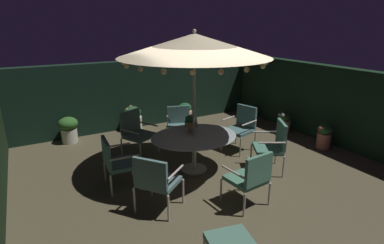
{
  "coord_description": "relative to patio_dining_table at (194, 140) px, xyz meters",
  "views": [
    {
      "loc": [
        -2.99,
        -4.65,
        2.91
      ],
      "look_at": [
        -0.15,
        0.42,
        1.02
      ],
      "focal_mm": 28.54,
      "sensor_mm": 36.0,
      "label": 1
    }
  ],
  "objects": [
    {
      "name": "ground_plane",
      "position": [
        0.15,
        -0.33,
        -0.66
      ],
      "size": [
        7.69,
        7.61,
        0.02
      ],
      "primitive_type": "cube",
      "color": "brown"
    },
    {
      "name": "hedge_backdrop_rear",
      "position": [
        0.15,
        3.33,
        0.3
      ],
      "size": [
        7.69,
        0.3,
        1.91
      ],
      "primitive_type": "cube",
      "color": "black",
      "rests_on": "ground_plane"
    },
    {
      "name": "hedge_backdrop_right",
      "position": [
        3.85,
        -0.33,
        0.3
      ],
      "size": [
        0.3,
        7.61,
        1.91
      ],
      "primitive_type": "cube",
      "color": "black",
      "rests_on": "ground_plane"
    },
    {
      "name": "patio_dining_table",
      "position": [
        0.0,
        0.0,
        0.0
      ],
      "size": [
        1.77,
        1.49,
        0.76
      ],
      "color": "#B9B2A4",
      "rests_on": "ground_plane"
    },
    {
      "name": "patio_umbrella",
      "position": [
        0.0,
        0.0,
        1.86
      ],
      "size": [
        2.85,
        2.85,
        2.81
      ],
      "color": "#B8B2A6",
      "rests_on": "ground_plane"
    },
    {
      "name": "centerpiece_planter",
      "position": [
        0.04,
        0.2,
        0.33
      ],
      "size": [
        0.26,
        0.26,
        0.39
      ],
      "color": "tan",
      "rests_on": "patio_dining_table"
    },
    {
      "name": "patio_chair_north",
      "position": [
        -1.58,
        0.11,
        -0.11
      ],
      "size": [
        0.61,
        0.68,
        0.95
      ],
      "color": "#BCB6A4",
      "rests_on": "ground_plane"
    },
    {
      "name": "patio_chair_northeast",
      "position": [
        -1.25,
        -0.97,
        -0.08
      ],
      "size": [
        0.84,
        0.85,
        0.98
      ],
      "color": "#BAADAA",
      "rests_on": "ground_plane"
    },
    {
      "name": "patio_chair_east",
      "position": [
        0.15,
        -1.58,
        -0.1
      ],
      "size": [
        0.66,
        0.65,
        0.97
      ],
      "color": "#B7ADA3",
      "rests_on": "ground_plane"
    },
    {
      "name": "patio_chair_southeast",
      "position": [
        1.38,
        -0.8,
        -0.05
      ],
      "size": [
        0.8,
        0.83,
        1.05
      ],
      "color": "#B8B4AC",
      "rests_on": "ground_plane"
    },
    {
      "name": "patio_chair_south",
      "position": [
        1.54,
        0.42,
        -0.05
      ],
      "size": [
        0.74,
        0.73,
        1.04
      ],
      "color": "#BAB2A6",
      "rests_on": "ground_plane"
    },
    {
      "name": "patio_chair_southwest",
      "position": [
        0.44,
        1.52,
        -0.13
      ],
      "size": [
        0.75,
        0.71,
        0.91
      ],
      "color": "#B7B2AC",
      "rests_on": "ground_plane"
    },
    {
      "name": "patio_chair_west",
      "position": [
        -0.74,
        1.42,
        -0.1
      ],
      "size": [
        0.85,
        0.83,
        1.0
      ],
      "color": "#B8B4A6",
      "rests_on": "ground_plane"
    },
    {
      "name": "ottoman_footrest",
      "position": [
        -0.93,
        -2.53,
        -0.29
      ],
      "size": [
        0.63,
        0.58,
        0.41
      ],
      "color": "#BAB6A9",
      "rests_on": "ground_plane"
    },
    {
      "name": "potted_plant_back_right",
      "position": [
        1.31,
        2.88,
        -0.36
      ],
      "size": [
        0.43,
        0.43,
        0.61
      ],
      "color": "tan",
      "rests_on": "ground_plane"
    },
    {
      "name": "potted_plant_right_near",
      "position": [
        3.31,
        -0.53,
        -0.33
      ],
      "size": [
        0.37,
        0.36,
        0.61
      ],
      "color": "#A95F4D",
      "rests_on": "ground_plane"
    },
    {
      "name": "potted_plant_front_corner",
      "position": [
        3.32,
        2.25,
        -0.42
      ],
      "size": [
        0.33,
        0.33,
        0.47
      ],
      "color": "tan",
      "rests_on": "ground_plane"
    },
    {
      "name": "potted_plant_left_near",
      "position": [
        3.28,
        0.76,
        -0.36
      ],
      "size": [
        0.34,
        0.34,
        0.58
      ],
      "color": "tan",
      "rests_on": "ground_plane"
    },
    {
      "name": "potted_plant_left_far",
      "position": [
        -0.3,
        2.98,
        -0.3
      ],
      "size": [
        0.51,
        0.51,
        0.7
      ],
      "color": "beige",
      "rests_on": "ground_plane"
    },
    {
      "name": "potted_plant_right_far",
      "position": [
        -2.01,
        2.89,
        -0.29
      ],
      "size": [
        0.48,
        0.48,
        0.66
      ],
      "color": "beige",
      "rests_on": "ground_plane"
    }
  ]
}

